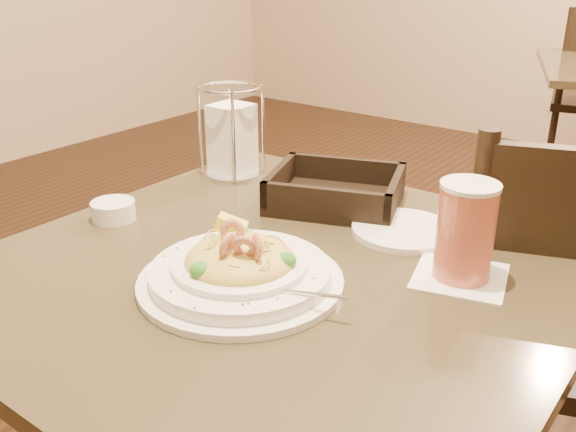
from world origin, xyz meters
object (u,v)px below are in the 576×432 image
Objects in this scene: butter_ramekin at (113,211)px; napkin_caddy at (232,137)px; bread_basket at (336,194)px; drink_glass at (465,232)px; side_plate at (403,230)px; dining_chair_near at (560,335)px; pasta_bowl at (240,268)px; main_table at (281,384)px.

napkin_caddy is at bearing 88.69° from butter_ramekin.
butter_ramekin is (-0.29, -0.31, -0.01)m from bread_basket.
side_plate is (-0.15, 0.10, -0.07)m from drink_glass.
napkin_caddy is (-0.28, 0.02, 0.06)m from bread_basket.
dining_chair_near reaches higher than bread_basket.
dining_chair_near is at bearing 23.17° from bread_basket.
butter_ramekin is (-0.35, 0.05, -0.01)m from pasta_bowl.
napkin_caddy is at bearing 172.86° from side_plate.
napkin_caddy reaches higher than main_table.
side_plate is at bearing 67.45° from main_table.
bread_basket is at bearing 3.13° from dining_chair_near.
drink_glass reaches higher than main_table.
dining_chair_near reaches higher than side_plate.
napkin_caddy is 0.46m from side_plate.
bread_basket is 0.18m from side_plate.
pasta_bowl is 0.33m from side_plate.
drink_glass is at bearing -14.21° from napkin_caddy.
drink_glass is at bearing -23.15° from bread_basket.
bread_basket reaches higher than butter_ramekin.
dining_chair_near is 4.66× the size of napkin_caddy.
side_plate is (0.17, -0.04, -0.02)m from bread_basket.
drink_glass reaches higher than butter_ramekin.
drink_glass is (0.24, 0.14, 0.31)m from main_table.
bread_basket reaches higher than main_table.
pasta_bowl reaches higher than bread_basket.
main_table is at bearing -112.55° from side_plate.
drink_glass is 0.62m from napkin_caddy.
bread_basket is at bearing -3.28° from napkin_caddy.
dining_chair_near is 5.10× the size of side_plate.
butter_ramekin is at bearing 14.61° from dining_chair_near.
napkin_caddy is at bearing 165.79° from drink_glass.
main_table is 0.57m from dining_chair_near.
pasta_bowl is 1.71× the size of napkin_caddy.
main_table is 4.51× the size of napkin_caddy.
butter_ramekin is at bearing -149.64° from side_plate.
drink_glass is at bearing 41.03° from pasta_bowl.
drink_glass is at bearing 52.67° from dining_chair_near.
drink_glass is at bearing 29.21° from main_table.
pasta_bowl is at bearing -47.19° from napkin_caddy.
drink_glass is 0.83× the size of napkin_caddy.
main_table is 4.94× the size of side_plate.
pasta_bowl is 0.34m from drink_glass.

